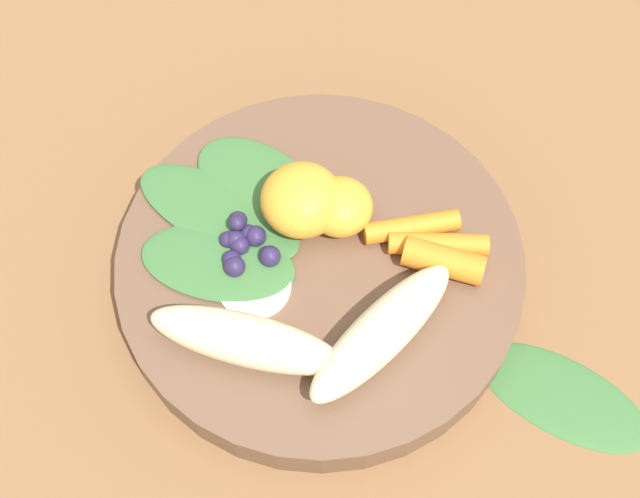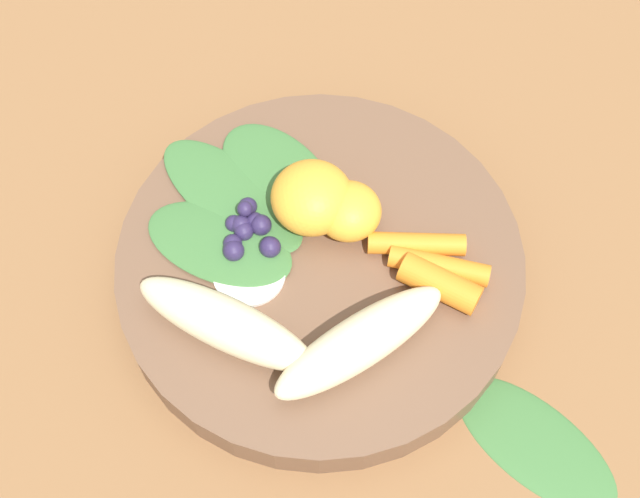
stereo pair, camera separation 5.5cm
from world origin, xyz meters
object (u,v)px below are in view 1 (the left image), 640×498
(kale_leaf_stray, at_px, (563,395))
(bowl, at_px, (320,267))
(orange_segment_near, at_px, (302,200))
(banana_peeled_right, at_px, (245,340))
(banana_peeled_left, at_px, (382,332))

(kale_leaf_stray, bearing_deg, bowl, -178.58)
(bowl, relative_size, kale_leaf_stray, 2.32)
(bowl, distance_m, orange_segment_near, 0.05)
(bowl, distance_m, banana_peeled_right, 0.08)
(banana_peeled_left, height_order, orange_segment_near, orange_segment_near)
(orange_segment_near, xyz_separation_m, kale_leaf_stray, (-0.03, 0.20, -0.05))
(banana_peeled_left, distance_m, orange_segment_near, 0.10)
(bowl, xyz_separation_m, banana_peeled_right, (0.08, 0.01, 0.03))
(banana_peeled_left, bearing_deg, banana_peeled_right, 137.51)
(orange_segment_near, bearing_deg, banana_peeled_right, 25.65)
(bowl, height_order, orange_segment_near, orange_segment_near)
(banana_peeled_right, relative_size, orange_segment_near, 2.23)
(banana_peeled_left, height_order, banana_peeled_right, same)
(orange_segment_near, relative_size, kale_leaf_stray, 0.47)
(banana_peeled_left, height_order, kale_leaf_stray, banana_peeled_left)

